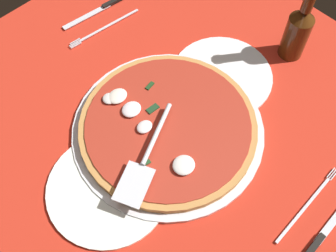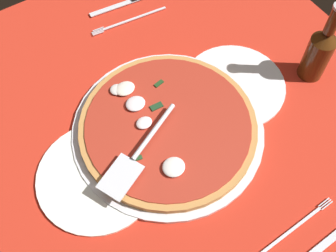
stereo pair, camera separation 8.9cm
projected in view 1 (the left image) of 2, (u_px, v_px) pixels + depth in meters
The scene contains 10 objects.
ground_plane at pixel (166, 125), 92.19cm from camera, with size 106.49×106.49×0.80cm, color red.
checker_pattern at pixel (166, 123), 91.80cm from camera, with size 106.49×106.49×0.10cm.
pizza_pan at pixel (168, 130), 90.17cm from camera, with size 41.87×41.87×1.30cm, color silver.
dinner_plate_left at pixel (223, 77), 97.69cm from camera, with size 23.89×23.89×1.00cm, color white.
dinner_plate_right at pixel (108, 188), 83.38cm from camera, with size 25.10×25.10×1.00cm, color white.
pizza at pixel (167, 126), 88.78cm from camera, with size 38.54×38.54×3.07cm.
pizza_server at pixel (146, 158), 82.21cm from camera, with size 23.05×13.16×1.00cm.
place_setting_near at pixel (103, 18), 107.62cm from camera, with size 22.64×15.59×1.40cm.
place_setting_far at pixel (315, 221), 80.10cm from camera, with size 21.36×12.88×1.40cm.
beer_bottle at pixel (298, 30), 95.05cm from camera, with size 5.85×5.85×21.50cm.
Camera 1 is at (32.54, 34.07, 78.85)cm, focal length 44.04 mm.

